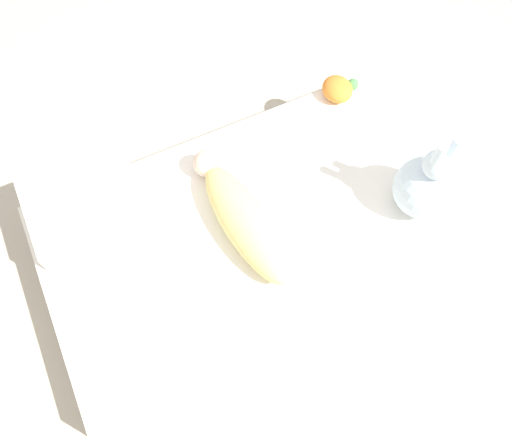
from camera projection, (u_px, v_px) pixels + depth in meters
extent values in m
plane|color=#B2A893|center=(265.00, 247.00, 1.96)|extent=(12.00, 12.00, 0.00)
cube|color=white|center=(265.00, 234.00, 1.86)|extent=(1.55, 0.87, 0.23)
ellipsoid|color=#EFDB7F|center=(246.00, 223.00, 1.68)|extent=(0.20, 0.52, 0.13)
sphere|color=beige|center=(207.00, 163.00, 1.80)|extent=(0.10, 0.10, 0.10)
cube|color=white|center=(85.00, 203.00, 1.74)|extent=(0.39, 0.34, 0.10)
sphere|color=silver|center=(425.00, 188.00, 1.69)|extent=(0.22, 0.22, 0.22)
sphere|color=silver|center=(439.00, 165.00, 1.57)|extent=(0.10, 0.10, 0.10)
cylinder|color=silver|center=(439.00, 155.00, 1.50)|extent=(0.03, 0.03, 0.08)
cylinder|color=silver|center=(454.00, 148.00, 1.51)|extent=(0.03, 0.03, 0.08)
ellipsoid|color=orange|center=(337.00, 89.00, 1.98)|extent=(0.12, 0.13, 0.08)
sphere|color=#4C934C|center=(353.00, 84.00, 2.00)|extent=(0.05, 0.05, 0.05)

